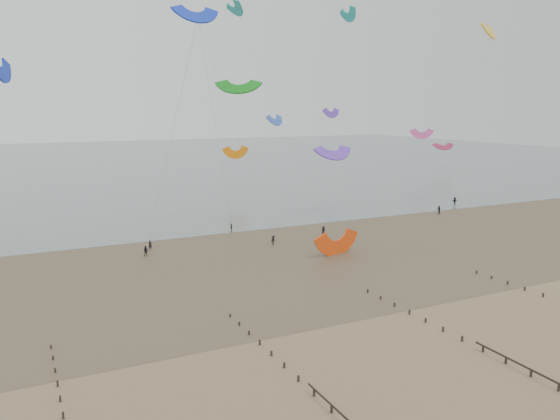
{
  "coord_description": "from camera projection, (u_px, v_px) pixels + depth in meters",
  "views": [
    {
      "loc": [
        -33.72,
        -40.66,
        22.28
      ],
      "look_at": [
        -0.17,
        28.0,
        8.0
      ],
      "focal_mm": 35.0,
      "sensor_mm": 36.0,
      "label": 1
    }
  ],
  "objects": [
    {
      "name": "grounded_kite",
      "position": [
        337.0,
        254.0,
        84.58
      ],
      "size": [
        8.61,
        7.34,
        4.15
      ],
      "primitive_type": null,
      "rotation": [
        1.54,
        0.0,
        0.21
      ],
      "color": "#ED450E",
      "rests_on": "ground"
    },
    {
      "name": "sea_and_shore",
      "position": [
        239.0,
        257.0,
        83.18
      ],
      "size": [
        500.0,
        665.0,
        0.03
      ],
      "color": "#475654",
      "rests_on": "ground"
    },
    {
      "name": "ground",
      "position": [
        404.0,
        334.0,
        54.56
      ],
      "size": [
        500.0,
        500.0,
        0.0
      ],
      "primitive_type": "plane",
      "color": "brown",
      "rests_on": "ground"
    },
    {
      "name": "kites_airborne",
      "position": [
        128.0,
        100.0,
        127.77
      ],
      "size": [
        251.03,
        125.43,
        40.27
      ],
      "color": "#107F14",
      "rests_on": "ground"
    },
    {
      "name": "kitesurfers",
      "position": [
        338.0,
        221.0,
        105.44
      ],
      "size": [
        113.78,
        18.04,
        1.86
      ],
      "color": "black",
      "rests_on": "ground"
    },
    {
      "name": "kitesurfer_lead",
      "position": [
        150.0,
        245.0,
        87.21
      ],
      "size": [
        0.66,
        0.55,
        1.55
      ],
      "primitive_type": "imported",
      "rotation": [
        0.0,
        0.0,
        2.78
      ],
      "color": "black",
      "rests_on": "ground"
    }
  ]
}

